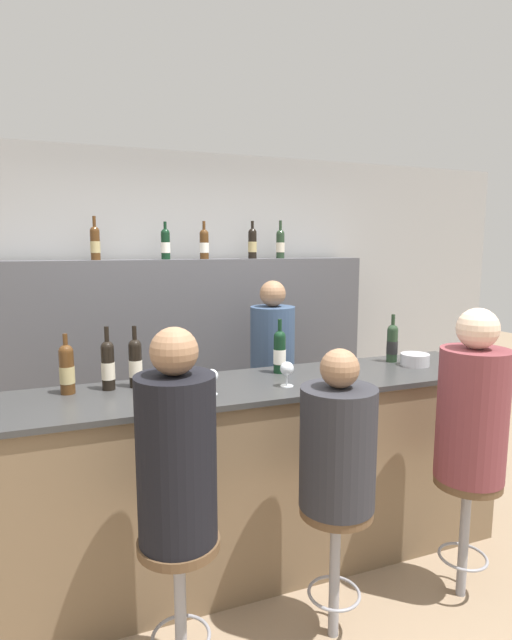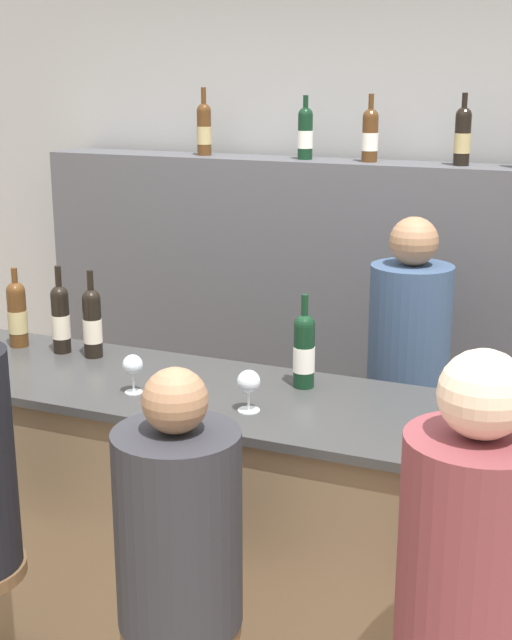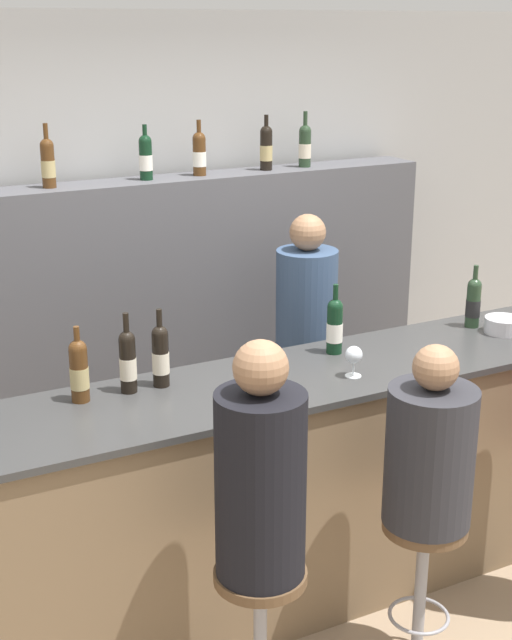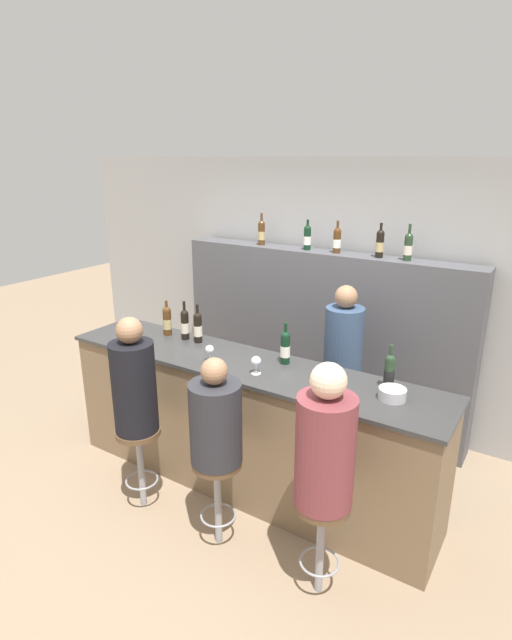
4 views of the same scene
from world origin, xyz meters
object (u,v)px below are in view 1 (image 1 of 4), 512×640
object	(u,v)px
bar_stool_left	(180,573)
bar_stool_middle	(335,536)
wine_bottle_counter_0	(67,369)
guest_seated_middle	(338,442)
guest_seated_right	(473,406)
bar_stool_right	(466,505)
wine_bottle_counter_2	(135,362)
wine_bottle_backbar_2	(204,244)
wine_bottle_counter_3	(280,351)
guest_seated_left	(176,450)
wine_bottle_backbar_0	(95,243)
bartender	(272,397)
wine_bottle_backbar_4	(280,244)
wine_bottle_counter_1	(108,365)
metal_bowl	(415,360)
wine_glass_1	(287,369)
wine_glass_0	(212,377)
wine_bottle_counter_4	(392,343)
wine_bottle_backbar_1	(166,244)
wine_bottle_backbar_3	(252,243)

from	to	relation	value
bar_stool_left	bar_stool_middle	size ratio (longest dim) A/B	1.00
wine_bottle_counter_0	guest_seated_middle	distance (m)	1.41
bar_stool_left	guest_seated_right	xyz separation A→B (m)	(1.52, -0.00, 0.53)
bar_stool_right	guest_seated_right	size ratio (longest dim) A/B	0.75
wine_bottle_counter_2	guest_seated_right	bearing A→B (deg)	-27.13
wine_bottle_backbar_2	guest_seated_right	xyz separation A→B (m)	(0.85, -1.98, -0.82)
wine_bottle_counter_3	guest_seated_left	size ratio (longest dim) A/B	0.37
wine_bottle_backbar_0	bartender	world-z (taller)	wine_bottle_backbar_0
wine_bottle_counter_0	wine_bottle_backbar_4	size ratio (longest dim) A/B	1.01
guest_seated_right	guest_seated_left	bearing A→B (deg)	180.00
wine_bottle_counter_1	guest_seated_left	distance (m)	0.84
wine_bottle_counter_0	bar_stool_left	bearing A→B (deg)	-63.91
wine_bottle_counter_1	metal_bowl	distance (m)	1.88
bar_stool_middle	bar_stool_right	distance (m)	0.78
wine_bottle_counter_0	bar_stool_middle	xyz separation A→B (m)	(1.13, -0.80, -0.72)
wine_bottle_counter_2	wine_glass_1	xyz separation A→B (m)	(0.77, -0.28, -0.04)
wine_bottle_backbar_0	bar_stool_right	bearing A→B (deg)	-49.89
wine_bottle_backbar_4	wine_glass_1	bearing A→B (deg)	-112.42
wine_bottle_counter_1	wine_glass_0	bearing A→B (deg)	-30.31
metal_bowl	bar_stool_left	bearing A→B (deg)	-158.60
wine_bottle_backbar_0	bar_stool_middle	bearing A→B (deg)	-65.80
wine_glass_0	guest_seated_middle	xyz separation A→B (m)	(0.44, -0.52, -0.22)
wine_bottle_counter_4	guest_seated_middle	bearing A→B (deg)	-137.40
wine_glass_0	bar_stool_middle	world-z (taller)	wine_glass_0
guest_seated_middle	wine_bottle_backbar_1	bearing A→B (deg)	100.73
wine_bottle_backbar_0	wine_glass_0	distance (m)	1.68
wine_bottle_backbar_0	bar_stool_middle	size ratio (longest dim) A/B	0.48
wine_bottle_counter_3	wine_bottle_backbar_4	xyz separation A→B (m)	(0.52, 1.18, 0.64)
wine_bottle_counter_0	bar_stool_middle	size ratio (longest dim) A/B	0.47
wine_bottle_counter_1	bar_stool_left	xyz separation A→B (m)	(0.19, -0.80, -0.72)
wine_bottle_counter_0	wine_bottle_backbar_3	world-z (taller)	wine_bottle_backbar_3
wine_bottle_counter_1	wine_bottle_counter_2	xyz separation A→B (m)	(0.14, 0.00, -0.00)
wine_bottle_backbar_1	guest_seated_right	world-z (taller)	wine_bottle_backbar_1
wine_bottle_counter_2	wine_glass_0	xyz separation A→B (m)	(0.34, -0.28, -0.04)
bar_stool_right	wine_bottle_backbar_1	bearing A→B (deg)	120.23
bar_stool_left	bartender	xyz separation A→B (m)	(1.02, 1.42, 0.23)
wine_bottle_backbar_3	bar_stool_right	xyz separation A→B (m)	(0.44, -1.98, -1.36)
bar_stool_right	guest_seated_left	bearing A→B (deg)	180.00
bartender	bar_stool_right	bearing A→B (deg)	-70.59
wine_bottle_counter_0	bar_stool_middle	world-z (taller)	wine_bottle_counter_0
wine_bottle_backbar_2	metal_bowl	size ratio (longest dim) A/B	1.64
wine_glass_0	wine_bottle_counter_0	bearing A→B (deg)	157.62
wine_bottle_counter_1	wine_bottle_backbar_2	xyz separation A→B (m)	(0.86, 1.18, 0.64)
guest_seated_right	bartender	xyz separation A→B (m)	(-0.50, 1.42, -0.30)
bar_stool_middle	metal_bowl	bearing A→B (deg)	34.91
wine_bottle_counter_2	wine_bottle_backbar_2	bearing A→B (deg)	58.89
wine_bottle_counter_0	wine_bottle_backbar_1	distance (m)	1.54
metal_bowl	guest_seated_right	world-z (taller)	guest_seated_right
bartender	wine_bottle_backbar_4	bearing A→B (deg)	61.47
bar_stool_left	bar_stool_right	bearing A→B (deg)	0.00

